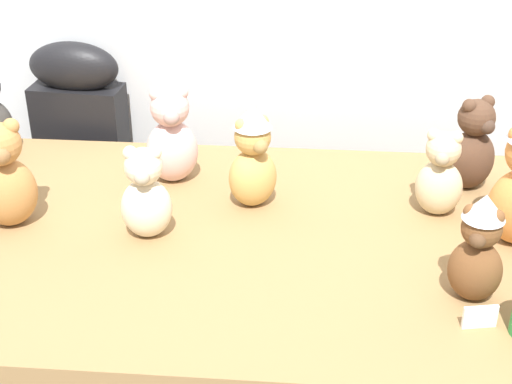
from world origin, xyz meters
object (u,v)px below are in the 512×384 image
(teddy_bear_honey, at_px, (253,157))
(teddy_bear_sand, at_px, (440,176))
(teddy_bear_cocoa, at_px, (473,146))
(instrument_case, at_px, (88,186))
(teddy_bear_blush, at_px, (171,137))
(teddy_bear_caramel, at_px, (5,177))
(teddy_bear_cream, at_px, (146,195))
(teddy_bear_chestnut, at_px, (478,249))
(display_table, at_px, (256,354))

(teddy_bear_honey, height_order, teddy_bear_sand, teddy_bear_honey)
(teddy_bear_cocoa, bearing_deg, instrument_case, 132.68)
(teddy_bear_blush, xyz_separation_m, teddy_bear_cocoa, (0.78, 0.03, -0.01))
(teddy_bear_sand, bearing_deg, teddy_bear_caramel, -161.74)
(teddy_bear_honey, xyz_separation_m, teddy_bear_cream, (-0.23, -0.17, -0.02))
(teddy_bear_blush, relative_size, teddy_bear_chestnut, 1.09)
(instrument_case, distance_m, teddy_bear_chestnut, 1.39)
(display_table, distance_m, teddy_bear_chestnut, 0.70)
(teddy_bear_honey, bearing_deg, display_table, -110.63)
(teddy_bear_caramel, distance_m, teddy_bear_blush, 0.43)
(teddy_bear_honey, bearing_deg, teddy_bear_blush, 124.60)
(display_table, relative_size, teddy_bear_blush, 7.10)
(teddy_bear_blush, bearing_deg, display_table, -63.02)
(teddy_bear_chestnut, bearing_deg, teddy_bear_sand, 115.33)
(teddy_bear_caramel, height_order, teddy_bear_chestnut, teddy_bear_caramel)
(teddy_bear_blush, relative_size, teddy_bear_cocoa, 1.06)
(teddy_bear_caramel, xyz_separation_m, teddy_bear_cocoa, (1.13, 0.28, -0.01))
(teddy_bear_cocoa, bearing_deg, teddy_bear_sand, -155.45)
(teddy_bear_blush, distance_m, teddy_bear_cocoa, 0.78)
(instrument_case, bearing_deg, teddy_bear_blush, -39.34)
(teddy_bear_honey, distance_m, teddy_bear_cocoa, 0.57)
(teddy_bear_blush, relative_size, teddy_bear_sand, 1.19)
(teddy_bear_honey, bearing_deg, instrument_case, 113.03)
(instrument_case, relative_size, teddy_bear_caramel, 3.61)
(teddy_bear_cocoa, distance_m, teddy_bear_cream, 0.85)
(teddy_bear_caramel, distance_m, teddy_bear_cocoa, 1.17)
(display_table, bearing_deg, teddy_bear_sand, 18.78)
(display_table, height_order, teddy_bear_cocoa, teddy_bear_cocoa)
(instrument_case, distance_m, teddy_bear_sand, 1.19)
(teddy_bear_blush, distance_m, teddy_bear_honey, 0.25)
(teddy_bear_chestnut, xyz_separation_m, teddy_bear_sand, (-0.03, 0.35, -0.02))
(teddy_bear_sand, bearing_deg, teddy_bear_cream, -156.13)
(teddy_bear_caramel, relative_size, teddy_bear_cream, 1.17)
(instrument_case, bearing_deg, teddy_bear_cocoa, -10.87)
(display_table, relative_size, teddy_bear_honey, 7.00)
(teddy_bear_caramel, bearing_deg, teddy_bear_sand, -16.92)
(teddy_bear_chestnut, xyz_separation_m, teddy_bear_honey, (-0.49, 0.35, 0.01))
(teddy_bear_honey, relative_size, teddy_bear_cream, 1.16)
(teddy_bear_chestnut, distance_m, teddy_bear_cocoa, 0.50)
(teddy_bear_blush, xyz_separation_m, teddy_bear_honey, (0.22, -0.11, 0.01))
(teddy_bear_sand, bearing_deg, instrument_case, 166.26)
(teddy_bear_chestnut, distance_m, teddy_bear_cream, 0.75)
(instrument_case, xyz_separation_m, teddy_bear_cream, (0.35, -0.63, 0.33))
(teddy_bear_honey, xyz_separation_m, teddy_bear_cocoa, (0.56, 0.14, -0.01))
(display_table, xyz_separation_m, teddy_bear_caramel, (-0.59, 0.01, 0.49))
(teddy_bear_cocoa, relative_size, teddy_bear_sand, 1.13)
(teddy_bear_caramel, distance_m, teddy_bear_sand, 1.04)
(teddy_bear_sand, height_order, teddy_bear_cream, teddy_bear_cream)
(teddy_bear_cocoa, bearing_deg, teddy_bear_caramel, 162.73)
(instrument_case, relative_size, teddy_bear_blush, 3.67)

